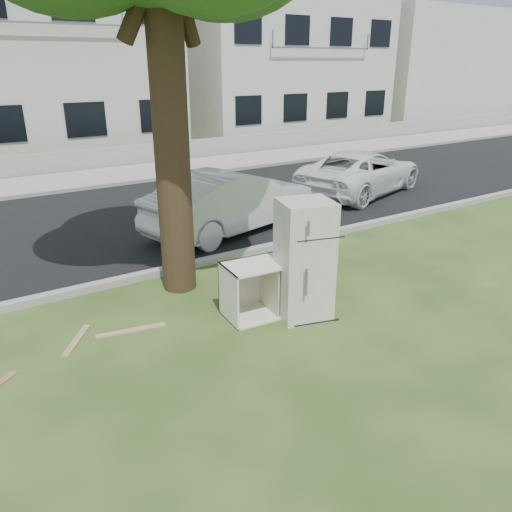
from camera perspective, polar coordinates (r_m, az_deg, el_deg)
ground at (r=7.24m, az=0.27°, el=-7.85°), size 120.00×120.00×0.00m
road at (r=12.33m, az=-15.14°, el=3.95°), size 120.00×7.00×0.01m
kerb_near at (r=9.18m, az=-8.09°, el=-1.50°), size 120.00×0.18×0.12m
kerb_far at (r=15.65m, az=-19.30°, el=7.08°), size 120.00×0.18×0.12m
sidewalk at (r=17.03m, az=-20.54°, el=8.03°), size 120.00×2.80×0.01m
low_wall at (r=18.50m, az=-21.84°, el=9.92°), size 120.00×0.15×0.70m
townhouse_center at (r=23.06m, az=-25.77°, el=19.85°), size 11.22×8.16×7.44m
townhouse_right at (r=27.54m, az=1.48°, el=21.08°), size 10.20×8.16×6.84m
filler_right at (r=37.55m, az=20.12°, el=19.61°), size 16.00×9.00×6.40m
fridge at (r=7.17m, az=5.53°, el=-0.48°), size 0.87×0.84×1.75m
cabinet at (r=7.35m, az=0.43°, el=-3.79°), size 1.10×0.74×0.82m
plank_b at (r=7.29m, az=-14.06°, el=-8.24°), size 0.97×0.27×0.02m
plank_c at (r=7.27m, az=-19.82°, el=-9.03°), size 0.54×0.71×0.02m
car_center at (r=11.02m, az=-2.80°, el=6.29°), size 4.32×2.37×1.35m
car_right at (r=14.71m, az=11.93°, el=9.40°), size 4.76×3.17×1.21m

